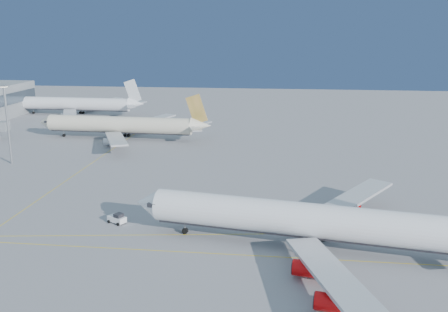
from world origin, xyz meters
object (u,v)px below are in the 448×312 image
Objects in this scene: pushback_tug at (117,218)px; light_mast at (7,118)px; airliner_third at (78,104)px; airliner_etihad at (123,125)px; airliner_virgin at (321,222)px.

light_mast is (-47.45, 42.81, 13.03)m from pushback_tug.
pushback_tug is at bearing -62.26° from airliner_third.
airliner_third is at bearing 99.90° from light_mast.
light_mast is (-22.74, -38.11, 8.74)m from airliner_etihad.
airliner_third is 144.74m from pushback_tug.
pushback_tug is (-41.19, 8.33, -4.43)m from airliner_virgin.
airliner_virgin is 1.12× the size of airliner_third.
airliner_third is at bearing 130.27° from airliner_etihad.
airliner_third is 89.32m from light_mast.
airliner_virgin is at bearing -50.84° from airliner_etihad.
airliner_etihad is 62.38m from airliner_third.
airliner_third is 2.75× the size of light_mast.
airliner_virgin reaches higher than airliner_third.
pushback_tug is 0.18× the size of light_mast.
light_mast reaches higher than pushback_tug.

